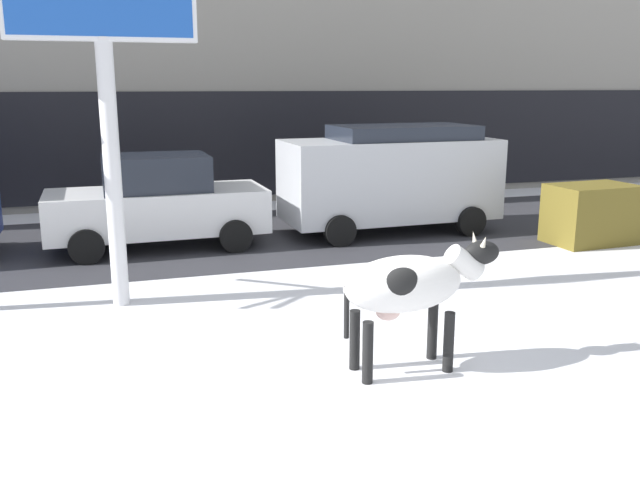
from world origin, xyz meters
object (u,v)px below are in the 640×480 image
cow_holstein (408,286)px  car_silver_van (391,176)px  pedestrian_near_billboard (358,172)px  car_white_sedan (157,202)px  pedestrian_by_cars (457,168)px  dumpster (591,214)px

cow_holstein → car_silver_van: car_silver_van is taller
car_silver_van → pedestrian_near_billboard: size_ratio=2.69×
car_white_sedan → car_silver_van: bearing=0.1°
pedestrian_by_cars → dumpster: 5.78m
pedestrian_near_billboard → car_silver_van: bearing=-98.9°
car_silver_van → pedestrian_near_billboard: 3.62m
car_white_sedan → pedestrian_by_cars: bearing=22.7°
pedestrian_by_cars → dumpster: pedestrian_by_cars is taller
car_silver_van → car_white_sedan: bearing=-179.9°
pedestrian_near_billboard → dumpster: bearing=-63.0°
pedestrian_near_billboard → dumpster: 6.48m
pedestrian_near_billboard → pedestrian_by_cars: (3.01, 0.00, 0.00)m
car_silver_van → pedestrian_by_cars: size_ratio=2.69×
pedestrian_near_billboard → dumpster: size_ratio=1.02×
cow_holstein → pedestrian_near_billboard: size_ratio=1.10×
pedestrian_by_cars → car_silver_van: bearing=-135.1°
cow_holstein → car_silver_van: 7.41m
car_white_sedan → cow_holstein: bearing=-71.9°
pedestrian_by_cars → dumpster: bearing=-90.7°
car_white_sedan → car_silver_van: 4.98m
car_white_sedan → pedestrian_near_billboard: bearing=32.8°
dumpster → cow_holstein: bearing=-143.0°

